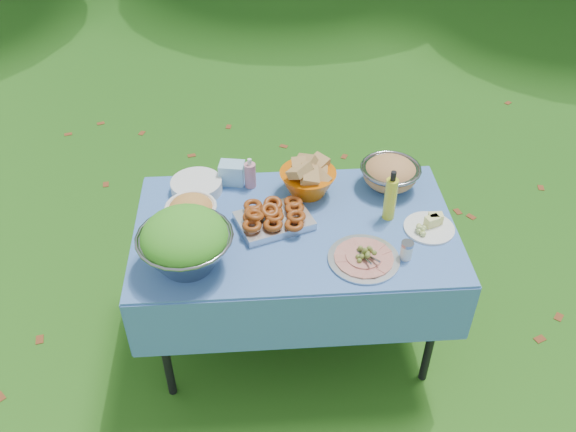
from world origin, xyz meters
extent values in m
plane|color=#0C3E0B|center=(0.00, 0.00, 0.00)|extent=(80.00, 80.00, 0.00)
cube|color=#77B7E6|center=(0.00, 0.00, 0.38)|extent=(1.46, 0.86, 0.76)
cylinder|color=silver|center=(-0.46, 0.30, 0.79)|extent=(0.32, 0.32, 0.06)
cube|color=#90C6E6|center=(-0.29, 0.36, 0.82)|extent=(0.13, 0.11, 0.11)
cylinder|color=#CB7E8D|center=(-0.20, 0.32, 0.84)|extent=(0.07, 0.07, 0.16)
cube|color=silver|center=(-0.10, 0.02, 0.80)|extent=(0.38, 0.32, 0.08)
cylinder|color=#B7BABE|center=(0.28, -0.24, 0.80)|extent=(0.32, 0.32, 0.07)
cylinder|color=gold|center=(0.44, 0.03, 0.89)|extent=(0.06, 0.06, 0.26)
cylinder|color=silver|center=(0.61, -0.06, 0.79)|extent=(0.28, 0.28, 0.06)
cylinder|color=silver|center=(0.46, -0.24, 0.80)|extent=(0.06, 0.06, 0.09)
camera|label=1|loc=(-0.18, -2.11, 2.57)|focal=38.00mm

